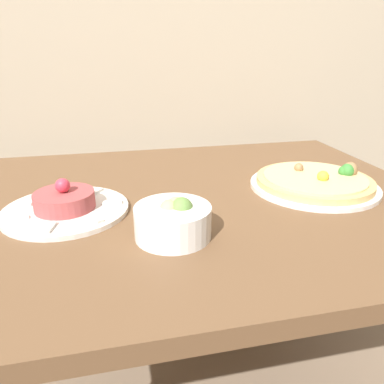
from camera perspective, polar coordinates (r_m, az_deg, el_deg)
The scene contains 4 objects.
dining_table at distance 0.90m, azimuth -0.90°, elevation -6.97°, with size 1.15×0.86×0.76m.
pizza_plate at distance 0.95m, azimuth 18.28°, elevation 1.50°, with size 0.30×0.30×0.06m.
tartare_plate at distance 0.81m, azimuth -18.76°, elevation -1.95°, with size 0.26×0.26×0.07m.
small_bowl at distance 0.67m, azimuth -2.87°, elevation -4.33°, with size 0.14×0.14×0.07m.
Camera 1 is at (-0.16, -0.34, 1.08)m, focal length 35.00 mm.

